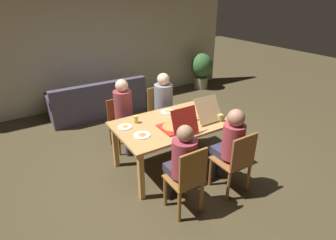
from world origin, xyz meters
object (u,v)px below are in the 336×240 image
at_px(person_2, 182,161).
at_px(chair_3, 122,120).
at_px(chair_1, 236,161).
at_px(dining_table, 171,128).
at_px(plate_2, 168,111).
at_px(person_3, 125,110).
at_px(person_1, 230,142).
at_px(chair_2, 187,180).
at_px(chair_0, 161,109).
at_px(person_0, 165,101).
at_px(drinking_glass_1, 136,119).
at_px(couch, 98,103).
at_px(pizza_box_1, 176,126).
at_px(plate_1, 142,135).
at_px(drinking_glass_0, 220,118).
at_px(potted_plant, 202,68).
at_px(plate_0, 125,127).
at_px(pizza_box_0, 198,113).

distance_m(person_2, chair_3, 1.85).
bearing_deg(person_2, chair_1, -10.99).
distance_m(dining_table, plate_2, 0.40).
relative_size(person_2, person_3, 0.95).
xyz_separation_m(dining_table, person_1, (0.39, -0.84, 0.04)).
bearing_deg(chair_2, dining_table, 68.13).
xyz_separation_m(dining_table, chair_0, (0.39, 0.98, -0.15)).
bearing_deg(person_0, chair_2, -113.35).
bearing_deg(person_0, chair_1, -90.00).
distance_m(person_3, drinking_glass_1, 0.60).
bearing_deg(chair_2, couch, 89.01).
height_order(chair_1, plate_2, chair_1).
distance_m(person_3, pizza_box_1, 1.14).
xyz_separation_m(chair_1, drinking_glass_1, (-0.85, 1.26, 0.32)).
relative_size(chair_1, drinking_glass_1, 7.97).
xyz_separation_m(chair_2, plate_1, (-0.17, 0.83, 0.28)).
bearing_deg(couch, drinking_glass_0, -71.27).
distance_m(chair_3, pizza_box_1, 1.31).
height_order(chair_0, drinking_glass_0, chair_0).
bearing_deg(potted_plant, plate_0, -143.32).
xyz_separation_m(chair_1, plate_0, (-1.04, 1.21, 0.27)).
height_order(person_0, couch, person_0).
distance_m(chair_1, plate_1, 1.30).
bearing_deg(person_2, pizza_box_0, 43.50).
distance_m(chair_2, plate_1, 0.90).
distance_m(person_2, person_3, 1.69).
distance_m(person_2, drinking_glass_0, 1.15).
xyz_separation_m(person_2, plate_0, (-0.27, 1.06, 0.07)).
height_order(dining_table, couch, couch).
relative_size(plate_2, couch, 0.11).
bearing_deg(drinking_glass_0, pizza_box_1, 171.36).
xyz_separation_m(person_0, plate_0, (-1.04, -0.61, 0.04)).
relative_size(person_0, potted_plant, 1.27).
relative_size(chair_0, drinking_glass_1, 8.14).
xyz_separation_m(person_1, drinking_glass_0, (0.26, 0.50, 0.10)).
bearing_deg(chair_3, pizza_box_0, -49.79).
relative_size(person_0, plate_1, 5.42).
bearing_deg(pizza_box_1, plate_2, 69.56).
xyz_separation_m(chair_1, person_3, (-0.78, 1.84, 0.23)).
distance_m(person_3, drinking_glass_0, 1.59).
relative_size(chair_2, pizza_box_0, 1.53).
xyz_separation_m(chair_3, drinking_glass_1, (-0.07, -0.73, 0.32)).
bearing_deg(chair_2, drinking_glass_1, 93.36).
distance_m(plate_1, potted_plant, 4.44).
bearing_deg(chair_2, plate_1, 101.62).
bearing_deg(chair_3, chair_2, -90.00).
distance_m(chair_3, plate_0, 0.87).
distance_m(chair_2, person_3, 1.84).
relative_size(pizza_box_0, pizza_box_1, 1.18).
height_order(person_1, plate_1, person_1).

